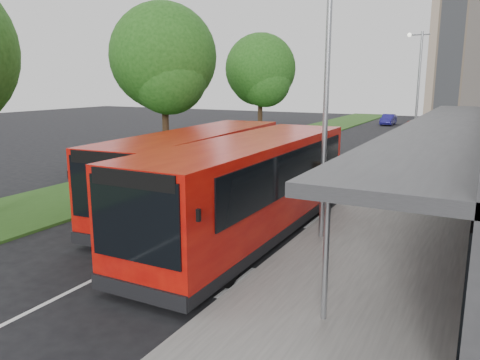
% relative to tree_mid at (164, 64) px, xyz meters
% --- Properties ---
extents(ground, '(120.00, 120.00, 0.00)m').
position_rel_tree_mid_xyz_m(ground, '(7.01, -9.05, -5.85)').
color(ground, black).
rests_on(ground, ground).
extents(pavement, '(5.00, 80.00, 0.15)m').
position_rel_tree_mid_xyz_m(pavement, '(13.01, 10.95, -5.78)').
color(pavement, slate).
rests_on(pavement, ground).
extents(grass_verge, '(5.00, 80.00, 0.10)m').
position_rel_tree_mid_xyz_m(grass_verge, '(0.01, 10.95, -5.80)').
color(grass_verge, '#244717').
rests_on(grass_verge, ground).
extents(lane_centre_line, '(0.12, 70.00, 0.01)m').
position_rel_tree_mid_xyz_m(lane_centre_line, '(7.01, 5.95, -5.85)').
color(lane_centre_line, silver).
rests_on(lane_centre_line, ground).
extents(kerb_dashes, '(0.12, 56.00, 0.01)m').
position_rel_tree_mid_xyz_m(kerb_dashes, '(10.31, 9.95, -5.85)').
color(kerb_dashes, silver).
rests_on(kerb_dashes, ground).
extents(tree_mid, '(5.64, 5.64, 9.06)m').
position_rel_tree_mid_xyz_m(tree_mid, '(0.00, 0.00, 0.00)').
color(tree_mid, '#301F13').
rests_on(tree_mid, ground).
extents(tree_far, '(5.30, 5.30, 8.51)m').
position_rel_tree_mid_xyz_m(tree_far, '(0.00, 12.00, -0.35)').
color(tree_far, '#301F13').
rests_on(tree_far, ground).
extents(lamp_post_near, '(1.44, 0.28, 8.00)m').
position_rel_tree_mid_xyz_m(lamp_post_near, '(11.13, -7.05, -1.13)').
color(lamp_post_near, gray).
rests_on(lamp_post_near, pavement).
extents(lamp_post_far, '(1.44, 0.28, 8.00)m').
position_rel_tree_mid_xyz_m(lamp_post_far, '(11.13, 12.95, -1.13)').
color(lamp_post_far, gray).
rests_on(lamp_post_far, pavement).
extents(bus_main, '(3.04, 11.24, 3.18)m').
position_rel_tree_mid_xyz_m(bus_main, '(9.06, -7.78, -4.22)').
color(bus_main, '#BA1509').
rests_on(bus_main, ground).
extents(bus_second, '(3.53, 11.06, 3.09)m').
position_rel_tree_mid_xyz_m(bus_second, '(5.79, -5.83, -4.27)').
color(bus_second, '#BA1509').
rests_on(bus_second, ground).
extents(litter_bin, '(0.66, 0.66, 0.90)m').
position_rel_tree_mid_xyz_m(litter_bin, '(12.52, 1.23, -5.25)').
color(litter_bin, '#3D2D19').
rests_on(litter_bin, pavement).
extents(bollard, '(0.22, 0.22, 1.14)m').
position_rel_tree_mid_xyz_m(bollard, '(12.04, 8.48, -5.13)').
color(bollard, '#DBBB0B').
rests_on(bollard, pavement).
extents(car_near, '(2.12, 3.46, 1.10)m').
position_rel_tree_mid_xyz_m(car_near, '(8.75, 29.83, -5.30)').
color(car_near, '#58130C').
rests_on(car_near, ground).
extents(car_far, '(1.31, 3.72, 1.22)m').
position_rel_tree_mid_xyz_m(car_far, '(5.40, 35.03, -5.24)').
color(car_far, navy).
rests_on(car_far, ground).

